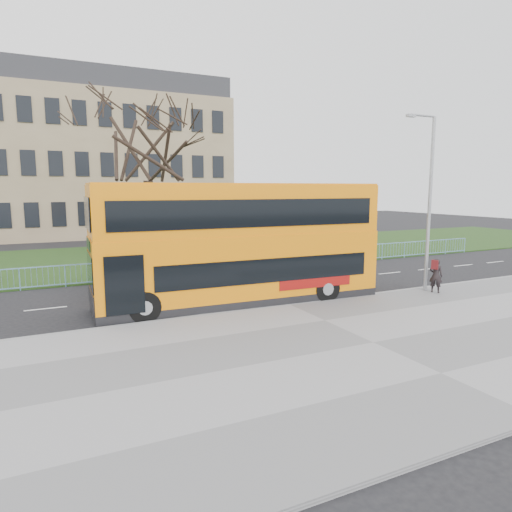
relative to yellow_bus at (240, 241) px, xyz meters
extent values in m
plane|color=black|center=(1.54, 0.13, -2.66)|extent=(120.00, 120.00, 0.00)
cube|color=slate|center=(1.54, -6.62, -2.60)|extent=(80.00, 10.50, 0.12)
cube|color=gray|center=(1.54, -1.42, -2.59)|extent=(80.00, 0.20, 0.14)
cube|color=#1E3413|center=(1.54, 14.43, -2.62)|extent=(80.00, 15.40, 0.08)
cube|color=#8A7557|center=(-3.46, 35.13, 4.34)|extent=(30.00, 15.00, 14.00)
cube|color=orange|center=(0.00, 0.01, -1.15)|extent=(11.92, 3.26, 2.20)
cube|color=orange|center=(0.00, 0.01, 0.14)|extent=(11.92, 3.26, 0.38)
cube|color=orange|center=(0.00, 0.01, 1.31)|extent=(11.86, 3.20, 1.97)
cube|color=black|center=(0.62, -1.43, -1.07)|extent=(9.12, 0.39, 0.96)
cube|color=black|center=(-0.05, -1.38, 1.21)|extent=(10.87, 0.45, 1.07)
cylinder|color=black|center=(-4.27, -1.10, -2.07)|extent=(1.18, 0.36, 1.17)
cylinder|color=black|center=(3.38, -1.39, -2.07)|extent=(1.18, 0.36, 1.17)
imported|color=black|center=(8.60, -2.47, -1.75)|extent=(0.63, 0.68, 1.57)
cylinder|color=#9CA0A5|center=(8.58, -1.89, 1.38)|extent=(0.16, 0.16, 7.84)
cylinder|color=#9CA0A5|center=(7.89, -1.89, 5.30)|extent=(1.37, 0.10, 0.10)
cube|color=#9CA0A5|center=(7.21, -1.89, 5.25)|extent=(0.44, 0.18, 0.12)
camera|label=1|loc=(-7.60, -17.19, 2.17)|focal=32.00mm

